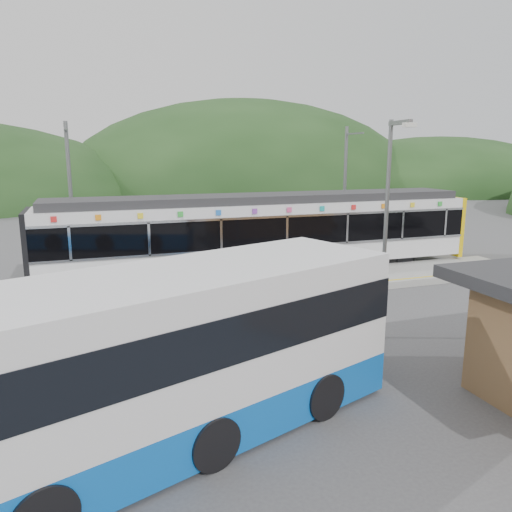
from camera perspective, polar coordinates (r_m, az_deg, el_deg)
name	(u,v)px	position (r m, az deg, el deg)	size (l,w,h in m)	color
ground	(285,315)	(17.79, 3.34, -6.76)	(120.00, 120.00, 0.00)	#4C4C4F
hills	(360,269)	(25.06, 11.85, -1.51)	(146.00, 149.00, 26.00)	#1E3D19
platform	(255,288)	(20.70, -0.14, -3.63)	(26.00, 3.20, 0.30)	#9E9E99
yellow_line	(266,292)	(19.48, 1.11, -4.15)	(26.00, 0.10, 0.01)	yellow
train	(265,231)	(23.26, 1.04, 2.90)	(20.44, 3.01, 3.74)	black
catenary_mast_west	(71,197)	(24.22, -20.39, 6.31)	(0.18, 1.80, 7.00)	slate
catenary_mast_east	(345,190)	(27.72, 10.14, 7.45)	(0.18, 1.80, 7.00)	slate
bus	(101,382)	(9.56, -17.25, -13.54)	(12.76, 6.90, 3.41)	blue
lamp_post	(389,213)	(15.13, 14.96, 4.74)	(0.36, 1.15, 6.56)	slate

